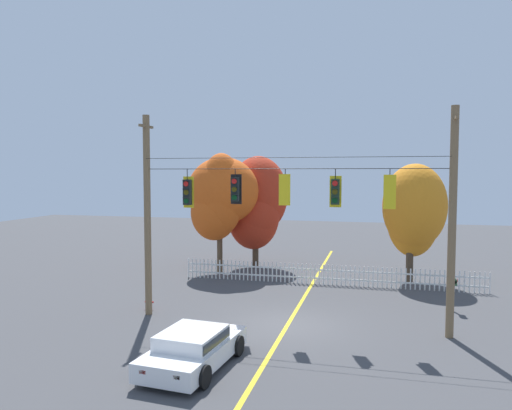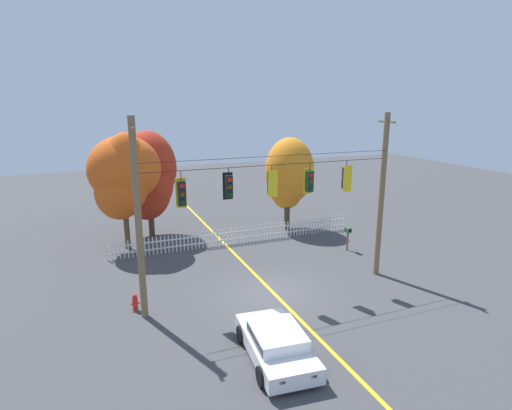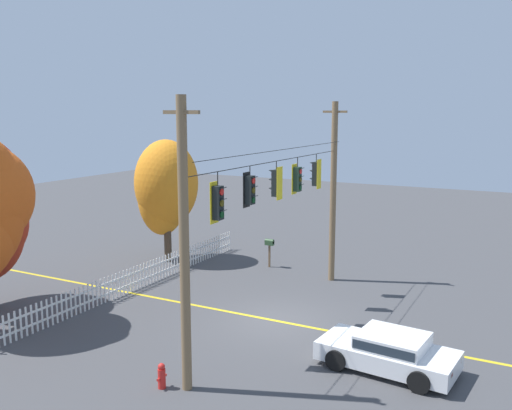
{
  "view_description": "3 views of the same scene",
  "coord_description": "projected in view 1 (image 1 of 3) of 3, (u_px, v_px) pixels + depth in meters",
  "views": [
    {
      "loc": [
        3.27,
        -17.93,
        5.79
      ],
      "look_at": [
        -1.33,
        0.33,
        4.53
      ],
      "focal_mm": 34.17,
      "sensor_mm": 36.0,
      "label": 1
    },
    {
      "loc": [
        -7.37,
        -16.11,
        8.6
      ],
      "look_at": [
        -0.72,
        0.31,
        4.16
      ],
      "focal_mm": 29.28,
      "sensor_mm": 36.0,
      "label": 2
    },
    {
      "loc": [
        -17.76,
        -8.49,
        7.67
      ],
      "look_at": [
        -0.7,
        0.5,
        4.42
      ],
      "focal_mm": 39.25,
      "sensor_mm": 36.0,
      "label": 3
    }
  ],
  "objects": [
    {
      "name": "ground",
      "position": [
        288.0,
        325.0,
        18.53
      ],
      "size": [
        80.0,
        80.0,
        0.0
      ],
      "primitive_type": "plane",
      "color": "#424244"
    },
    {
      "name": "lane_centerline_stripe",
      "position": [
        288.0,
        325.0,
        18.53
      ],
      "size": [
        0.16,
        36.0,
        0.01
      ],
      "primitive_type": "cube",
      "color": "gold",
      "rests_on": "ground"
    },
    {
      "name": "signal_support_span",
      "position": [
        288.0,
        217.0,
        18.26
      ],
      "size": [
        11.82,
        1.1,
        8.09
      ],
      "color": "brown",
      "rests_on": "ground"
    },
    {
      "name": "traffic_signal_northbound_secondary",
      "position": [
        187.0,
        192.0,
        19.19
      ],
      "size": [
        0.43,
        0.38,
        1.54
      ],
      "color": "black"
    },
    {
      "name": "traffic_signal_northbound_primary",
      "position": [
        235.0,
        189.0,
        18.7
      ],
      "size": [
        0.43,
        0.38,
        1.36
      ],
      "color": "black"
    },
    {
      "name": "traffic_signal_eastbound_side",
      "position": [
        285.0,
        190.0,
        18.21
      ],
      "size": [
        0.43,
        0.38,
        1.36
      ],
      "color": "black"
    },
    {
      "name": "traffic_signal_southbound_primary",
      "position": [
        335.0,
        192.0,
        17.78
      ],
      "size": [
        0.43,
        0.38,
        1.42
      ],
      "color": "black"
    },
    {
      "name": "traffic_signal_westbound_side",
      "position": [
        390.0,
        192.0,
        17.29
      ],
      "size": [
        0.43,
        0.38,
        1.43
      ],
      "color": "black"
    },
    {
      "name": "white_picket_fence",
      "position": [
        328.0,
        275.0,
        25.09
      ],
      "size": [
        15.42,
        0.06,
        1.05
      ],
      "color": "white",
      "rests_on": "ground"
    },
    {
      "name": "autumn_maple_near_fence",
      "position": [
        221.0,
        196.0,
        28.01
      ],
      "size": [
        4.17,
        3.44,
        6.9
      ],
      "color": "brown",
      "rests_on": "ground"
    },
    {
      "name": "autumn_maple_mid",
      "position": [
        256.0,
        205.0,
        29.62
      ],
      "size": [
        3.62,
        3.63,
        6.8
      ],
      "color": "#473828",
      "rests_on": "ground"
    },
    {
      "name": "autumn_oak_far_east",
      "position": [
        414.0,
        210.0,
        25.57
      ],
      "size": [
        3.29,
        3.21,
        6.26
      ],
      "color": "#473828",
      "rests_on": "ground"
    },
    {
      "name": "parked_car",
      "position": [
        193.0,
        347.0,
        14.46
      ],
      "size": [
        2.31,
        4.18,
        1.15
      ],
      "color": "white",
      "rests_on": "ground"
    },
    {
      "name": "fire_hydrant",
      "position": [
        149.0,
        301.0,
        20.61
      ],
      "size": [
        0.38,
        0.22,
        0.74
      ],
      "color": "red",
      "rests_on": "ground"
    },
    {
      "name": "roadside_mailbox",
      "position": [
        453.0,
        284.0,
        20.26
      ],
      "size": [
        0.25,
        0.44,
        1.43
      ],
      "color": "brown",
      "rests_on": "ground"
    }
  ]
}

